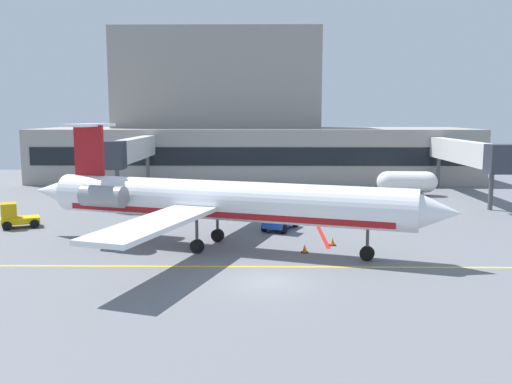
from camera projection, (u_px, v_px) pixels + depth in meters
ground at (269, 282)px, 29.62m from camera, size 120.00×120.00×0.11m
terminal_building at (240, 124)px, 77.14m from camera, size 58.90×16.72×20.76m
jet_bridge_west at (131, 151)px, 58.90m from camera, size 2.40×18.36×6.48m
jet_bridge_east at (467, 153)px, 57.62m from camera, size 2.40×19.96×6.28m
regional_jet at (217, 201)px, 36.63m from camera, size 29.47×24.04×8.30m
baggage_tug at (278, 218)px, 42.47m from camera, size 3.02×4.01×2.25m
pushback_tractor at (16, 217)px, 43.54m from camera, size 3.24×2.79×2.02m
fuel_tank at (407, 182)px, 60.89m from camera, size 6.68×2.56×2.70m
safety_cone_alpha at (333, 242)px, 37.76m from camera, size 0.47×0.47×0.55m
safety_cone_bravo at (305, 249)px, 35.79m from camera, size 0.47×0.47×0.55m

